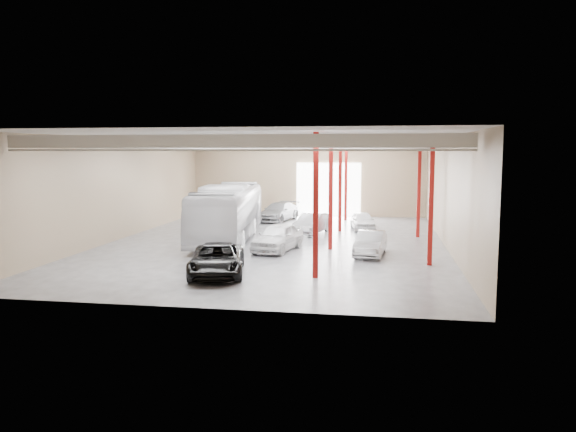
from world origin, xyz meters
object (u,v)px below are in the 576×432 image
(car_row_c, at_px, (278,212))
(car_right_far, at_px, (363,221))
(car_right_near, at_px, (370,243))
(car_row_a, at_px, (278,237))
(car_row_b, at_px, (312,223))
(black_sedan, at_px, (217,260))
(coach_bus, at_px, (228,212))

(car_row_c, bearing_deg, car_right_far, -17.36)
(car_right_near, distance_m, car_right_far, 10.82)
(car_row_a, bearing_deg, car_row_b, 92.34)
(black_sedan, xyz_separation_m, car_right_near, (7.38, 6.50, -0.06))
(black_sedan, height_order, car_row_c, car_row_c)
(car_right_far, bearing_deg, black_sedan, -120.44)
(black_sedan, relative_size, car_row_a, 1.12)
(car_row_a, relative_size, car_row_c, 0.91)
(black_sedan, bearing_deg, car_right_near, 28.87)
(car_right_near, xyz_separation_m, car_right_far, (-0.81, 10.79, -0.01))
(car_right_near, bearing_deg, car_right_far, 100.40)
(black_sedan, height_order, car_row_a, car_row_a)
(car_row_a, xyz_separation_m, car_right_near, (5.66, -0.71, -0.13))
(car_row_a, relative_size, car_right_far, 1.21)
(coach_bus, height_order, car_row_c, coach_bus)
(coach_bus, xyz_separation_m, car_right_far, (9.00, 6.51, -1.21))
(coach_bus, relative_size, car_right_near, 3.16)
(coach_bus, relative_size, car_row_c, 2.51)
(car_row_b, distance_m, car_right_near, 9.35)
(car_row_c, distance_m, car_right_near, 17.47)
(car_row_a, height_order, car_row_b, car_row_a)
(car_row_b, relative_size, car_right_far, 1.11)
(coach_bus, xyz_separation_m, car_row_b, (5.34, 3.93, -1.16))
(car_right_far, bearing_deg, car_row_a, -125.34)
(coach_bus, height_order, car_right_near, coach_bus)
(black_sedan, distance_m, car_right_far, 18.50)
(black_sedan, relative_size, car_row_b, 1.21)
(coach_bus, height_order, car_row_b, coach_bus)
(car_row_b, relative_size, car_row_c, 0.84)
(car_row_a, bearing_deg, black_sedan, -92.03)
(coach_bus, distance_m, car_row_a, 5.58)
(car_row_b, bearing_deg, car_row_a, -86.40)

